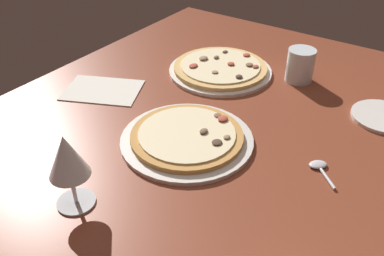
{
  "coord_description": "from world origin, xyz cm",
  "views": [
    {
      "loc": [
        68.08,
        45.53,
        62.42
      ],
      "look_at": [
        1.7,
        -0.27,
        7.0
      ],
      "focal_mm": 39.46,
      "sensor_mm": 36.0,
      "label": 1
    }
  ],
  "objects": [
    {
      "name": "paper_menu",
      "position": [
        -2.98,
        -34.02,
        4.15
      ],
      "size": [
        22.04,
        24.99,
        0.3
      ],
      "primitive_type": "cube",
      "rotation": [
        0.0,
        0.0,
        0.43
      ],
      "color": "silver",
      "rests_on": "dining_table"
    },
    {
      "name": "wine_glass_far",
      "position": [
        32.0,
        -6.69,
        14.86
      ],
      "size": [
        7.69,
        7.69,
        15.88
      ],
      "color": "silver",
      "rests_on": "dining_table"
    },
    {
      "name": "pizza_main",
      "position": [
        3.36,
        -0.52,
        5.16
      ],
      "size": [
        31.03,
        31.03,
        3.29
      ],
      "color": "silver",
      "rests_on": "dining_table"
    },
    {
      "name": "pizza_side",
      "position": [
        -31.3,
        -12.67,
        5.22
      ],
      "size": [
        30.91,
        30.91,
        3.37
      ],
      "color": "silver",
      "rests_on": "dining_table"
    },
    {
      "name": "dining_table",
      "position": [
        0.0,
        0.0,
        2.0
      ],
      "size": [
        150.0,
        110.0,
        4.0
      ],
      "primitive_type": "cube",
      "color": "brown",
      "rests_on": "ground"
    },
    {
      "name": "side_plate",
      "position": [
        -33.02,
        34.62,
        4.45
      ],
      "size": [
        15.87,
        15.87,
        0.9
      ],
      "primitive_type": "cylinder",
      "color": "silver",
      "rests_on": "dining_table"
    },
    {
      "name": "spoon",
      "position": [
        -4.61,
        28.64,
        4.46
      ],
      "size": [
        8.0,
        8.19,
        1.0
      ],
      "color": "silver",
      "rests_on": "dining_table"
    },
    {
      "name": "water_glass",
      "position": [
        -40.01,
        8.74,
        8.16
      ],
      "size": [
        7.9,
        7.9,
        9.58
      ],
      "color": "silver",
      "rests_on": "dining_table"
    }
  ]
}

